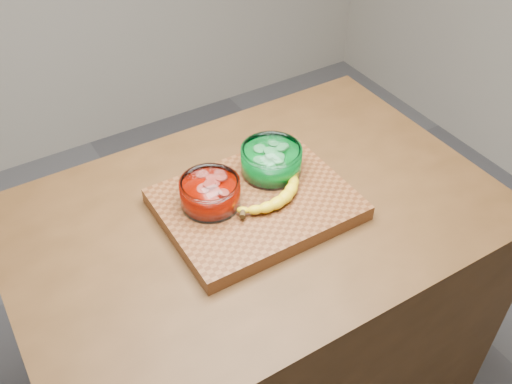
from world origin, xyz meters
TOP-DOWN VIEW (x-y plane):
  - counter at (0.00, 0.00)m, footprint 1.20×0.80m
  - cutting_board at (0.00, 0.00)m, footprint 0.45×0.35m
  - bowl_red at (-0.10, 0.04)m, footprint 0.14×0.14m
  - bowl_green at (0.09, 0.07)m, footprint 0.15×0.15m
  - banana at (0.03, -0.01)m, footprint 0.23×0.15m

SIDE VIEW (x-z plane):
  - counter at x=0.00m, z-range 0.00..0.90m
  - cutting_board at x=0.00m, z-range 0.90..0.94m
  - banana at x=0.03m, z-range 0.94..0.97m
  - bowl_red at x=-0.10m, z-range 0.94..1.01m
  - bowl_green at x=0.09m, z-range 0.94..1.01m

